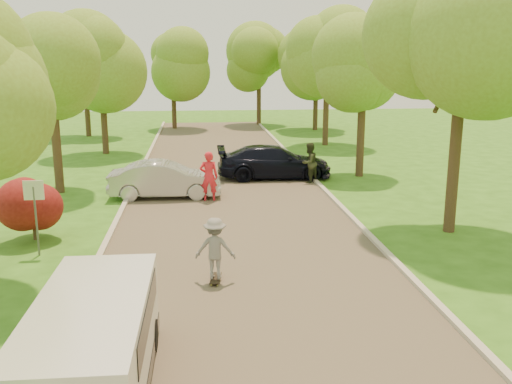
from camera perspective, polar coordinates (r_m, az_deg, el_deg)
name	(u,v)px	position (r m, az deg, el deg)	size (l,w,h in m)	color
ground	(256,305)	(13.20, 0.04, -11.24)	(100.00, 100.00, 0.00)	#2E6317
road	(233,213)	(20.72, -2.28, -2.07)	(8.00, 60.00, 0.01)	#4C4438
curb_left	(120,214)	(20.85, -13.46, -2.17)	(0.18, 60.00, 0.12)	#B2AD9E
curb_right	(342,208)	(21.34, 8.64, -1.61)	(0.18, 60.00, 0.12)	#B2AD9E
street_sign	(35,202)	(17.03, -21.26, -0.93)	(0.55, 0.06, 2.17)	#59595E
red_shrub	(32,205)	(18.68, -21.45, -1.23)	(1.70, 1.70, 1.95)	#382619
tree_l_midb	(56,81)	(24.60, -19.36, 10.44)	(4.30, 4.20, 6.62)	#382619
tree_l_far	(104,58)	(34.33, -14.94, 12.79)	(4.92, 4.80, 7.79)	#382619
tree_r_mida	(470,56)	(18.86, 20.59, 12.63)	(5.13, 5.00, 7.95)	#382619
tree_r_midb	(368,71)	(27.11, 11.10, 11.75)	(4.51, 4.40, 7.01)	#382619
tree_r_far	(331,52)	(36.94, 7.53, 13.68)	(5.33, 5.20, 8.34)	#382619
tree_bg_a	(87,61)	(42.61, -16.54, 12.49)	(5.12, 5.00, 7.72)	#382619
tree_bg_b	(320,57)	(44.96, 6.37, 13.24)	(5.12, 5.00, 7.95)	#382619
tree_bg_c	(175,64)	(45.97, -8.07, 12.54)	(4.92, 4.80, 7.33)	#382619
tree_bg_d	(262,60)	(48.26, 0.56, 13.04)	(5.12, 5.00, 7.72)	#382619
minivan	(93,347)	(9.96, -16.01, -14.63)	(1.84, 4.57, 1.70)	white
silver_sedan	(165,180)	(23.11, -9.09, 1.23)	(1.55, 4.44, 1.46)	#A8A8AC
dark_sedan	(274,162)	(26.56, 1.82, 3.03)	(2.15, 5.28, 1.53)	black
longboard	(216,278)	(14.48, -4.06, -8.61)	(0.34, 0.82, 0.09)	black
skateboarder	(215,248)	(14.20, -4.11, -5.64)	(1.01, 0.58, 1.56)	slate
person_striped	(209,176)	(22.29, -4.74, 1.57)	(0.72, 0.47, 1.96)	red
person_olive	(309,163)	(25.68, 5.34, 2.93)	(0.88, 0.68, 1.80)	#2C321E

